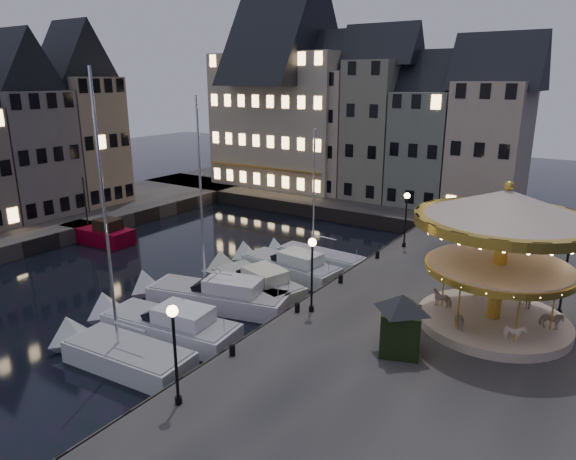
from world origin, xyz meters
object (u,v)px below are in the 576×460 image
Objects in this scene: motorboat_b at (165,325)px; motorboat_d at (254,282)px; carousel at (504,233)px; red_fishing_boat at (98,234)px; streetlamp_a at (174,341)px; motorboat_e at (286,266)px; streetlamp_d at (566,267)px; streetlamp_c at (406,212)px; bollard_b at (297,307)px; bollard_a at (232,349)px; ticket_kiosk at (402,314)px; streetlamp_b at (312,264)px; motorboat_f at (314,258)px; bollard_d at (377,254)px; motorboat_c at (213,295)px; bollard_c at (341,278)px; motorboat_a at (120,355)px.

motorboat_d is at bearing 87.77° from motorboat_b.
red_fishing_boat is at bearing 179.56° from carousel.
carousel reaches higher than streetlamp_a.
motorboat_d is 0.94× the size of motorboat_e.
red_fishing_boat reaches higher than streetlamp_d.
streetlamp_d is (11.30, -6.50, 0.00)m from streetlamp_c.
streetlamp_c is at bearing 87.55° from bollard_b.
streetlamp_a is 0.48× the size of carousel.
carousel is at bearing -10.80° from motorboat_e.
ticket_kiosk is (6.26, 4.51, 1.65)m from bollard_a.
streetlamp_a and streetlamp_b have the same top height.
streetlamp_b is 0.40× the size of motorboat_f.
bollard_d is at bearing 165.85° from streetlamp_d.
streetlamp_c is (0.00, 13.50, 0.00)m from streetlamp_b.
motorboat_f is at bearing 86.18° from motorboat_b.
bollard_a and bollard_d have the same top height.
motorboat_f is at bearing 78.69° from motorboat_e.
bollard_a is 0.07× the size of carousel.
bollard_a is 0.04× the size of motorboat_c.
motorboat_e is at bearing 88.13° from motorboat_b.
bollard_a is at bearing -95.71° from streetlamp_b.
bollard_a is at bearing -72.51° from motorboat_f.
streetlamp_b is 8.66m from motorboat_b.
bollard_b is at bearing -63.91° from motorboat_f.
motorboat_f is at bearing 81.58° from motorboat_c.
streetlamp_d reaches higher than bollard_a.
motorboat_d is at bearing -127.66° from bollard_d.
motorboat_f is 19.15m from red_fishing_boat.
motorboat_d is (-6.12, 12.85, -3.38)m from streetlamp_a.
ticket_kiosk is at bearing -10.53° from red_fishing_boat.
red_fishing_boat reaches higher than bollard_d.
bollard_c is 0.06× the size of motorboat_b.
streetlamp_c reaches higher than motorboat_d.
motorboat_c is 17.45m from red_fishing_boat.
bollard_a is 5.90m from motorboat_a.
carousel is (14.67, 11.74, 5.72)m from motorboat_a.
motorboat_a is (-6.05, -7.99, -3.48)m from streetlamp_b.
streetlamp_d reaches higher than bollard_b.
streetlamp_a is 20.49m from motorboat_f.
carousel is (32.44, -0.25, 5.57)m from red_fishing_boat.
motorboat_d is 12.82m from ticket_kiosk.
streetlamp_a is 0.40× the size of motorboat_f.
motorboat_d reaches higher than bollard_c.
motorboat_a is 7.72m from motorboat_c.
bollard_d is 15.87m from motorboat_b.
bollard_a is 0.17× the size of ticket_kiosk.
ticket_kiosk reaches higher than bollard_b.
motorboat_a is at bearing 161.66° from streetlamp_a.
motorboat_a is (-5.45, -1.99, -1.06)m from bollard_a.
red_fishing_boat is at bearing -171.83° from motorboat_e.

